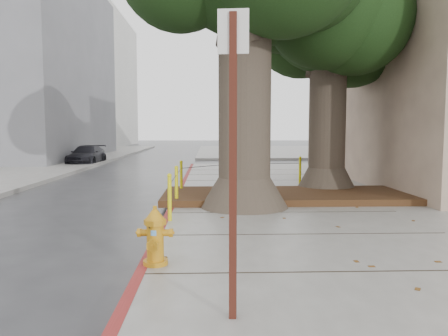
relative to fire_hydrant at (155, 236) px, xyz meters
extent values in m
plane|color=#28282B|center=(1.84, 1.62, -0.54)|extent=(140.00, 140.00, 0.00)
cube|color=slate|center=(7.84, 31.62, -0.46)|extent=(16.00, 20.00, 0.15)
cube|color=maroon|center=(-0.16, 4.12, -0.46)|extent=(0.14, 26.00, 0.16)
cube|color=black|center=(2.74, 5.52, -0.31)|extent=(6.40, 2.60, 0.16)
cube|color=silver|center=(-15.16, 46.62, 6.96)|extent=(12.00, 18.00, 15.00)
cube|color=silver|center=(17.84, 27.62, 3.96)|extent=(10.00, 10.00, 9.00)
cone|color=#4C3F33|center=(1.54, 4.32, -0.04)|extent=(2.04, 2.04, 0.70)
cylinder|color=#4C3F33|center=(1.54, 4.32, 1.99)|extent=(1.20, 1.20, 4.22)
cone|color=#4C3F33|center=(4.14, 6.82, -0.04)|extent=(1.77, 1.77, 0.70)
cylinder|color=#4C3F33|center=(4.14, 6.82, 1.78)|extent=(1.04, 1.04, 3.84)
sphere|color=#173210|center=(4.14, 6.82, 4.88)|extent=(3.80, 3.80, 3.80)
sphere|color=#173210|center=(5.24, 7.22, 4.45)|extent=(3.00, 3.00, 3.00)
cylinder|color=#D5CA0B|center=(-0.06, 2.82, 0.06)|extent=(0.08, 0.08, 0.90)
sphere|color=#D5CA0B|center=(-0.06, 2.82, 0.51)|extent=(0.09, 0.09, 0.09)
cylinder|color=#D5CA0B|center=(-0.06, 4.62, 0.06)|extent=(0.08, 0.08, 0.90)
sphere|color=#D5CA0B|center=(-0.06, 4.62, 0.51)|extent=(0.09, 0.09, 0.09)
cylinder|color=#D5CA0B|center=(-0.06, 6.42, 0.06)|extent=(0.08, 0.08, 0.90)
sphere|color=#D5CA0B|center=(-0.06, 6.42, 0.51)|extent=(0.09, 0.09, 0.09)
cylinder|color=#D5CA0B|center=(1.44, 7.92, 0.06)|extent=(0.08, 0.08, 0.90)
sphere|color=#D5CA0B|center=(1.44, 7.92, 0.51)|extent=(0.09, 0.09, 0.09)
cylinder|color=#D5CA0B|center=(3.64, 8.12, 0.06)|extent=(0.08, 0.08, 0.90)
sphere|color=#D5CA0B|center=(3.64, 8.12, 0.51)|extent=(0.09, 0.09, 0.09)
cylinder|color=black|center=(-0.06, 3.72, 0.33)|extent=(0.02, 1.80, 0.02)
cylinder|color=black|center=(-0.06, 5.52, 0.33)|extent=(0.02, 1.80, 0.02)
cylinder|color=black|center=(0.69, 7.17, 0.33)|extent=(1.51, 1.51, 0.02)
cylinder|color=black|center=(2.54, 8.02, 0.33)|extent=(2.20, 0.22, 0.02)
cylinder|color=orange|center=(0.00, 0.01, -0.36)|extent=(0.35, 0.35, 0.06)
cylinder|color=orange|center=(0.00, 0.01, -0.08)|extent=(0.24, 0.24, 0.52)
cylinder|color=orange|center=(0.00, 0.01, 0.19)|extent=(0.32, 0.32, 0.07)
cone|color=orange|center=(0.00, 0.01, 0.29)|extent=(0.29, 0.29, 0.14)
cylinder|color=orange|center=(0.00, 0.01, 0.38)|extent=(0.06, 0.06, 0.05)
cylinder|color=orange|center=(-0.13, 0.01, 0.05)|extent=(0.15, 0.10, 0.09)
cylinder|color=orange|center=(0.13, 0.00, 0.05)|extent=(0.15, 0.10, 0.09)
cylinder|color=orange|center=(-0.01, -0.12, -0.08)|extent=(0.14, 0.15, 0.13)
cube|color=#5999D8|center=(-0.01, -0.11, 0.07)|extent=(0.07, 0.01, 0.07)
cube|color=#471911|center=(0.94, -1.69, 1.04)|extent=(0.08, 0.08, 2.86)
cube|color=silver|center=(0.94, -1.69, 2.30)|extent=(0.29, 0.06, 0.40)
imported|color=gray|center=(8.40, 20.26, 0.02)|extent=(3.27, 1.36, 1.11)
imported|color=maroon|center=(14.75, 19.52, 0.01)|extent=(3.44, 1.60, 1.09)
imported|color=black|center=(-6.08, 18.71, -0.01)|extent=(1.57, 3.70, 1.06)
camera|label=1|loc=(0.72, -5.73, 1.42)|focal=35.00mm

